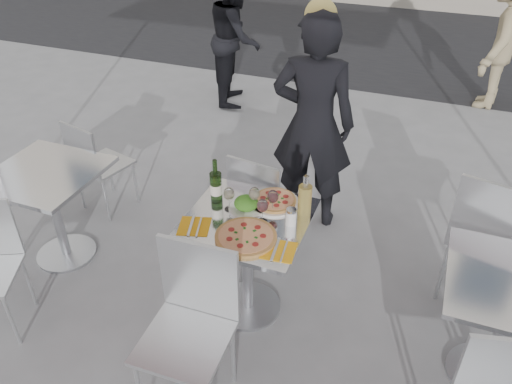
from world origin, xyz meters
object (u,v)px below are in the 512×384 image
(pizza_near, at_px, (246,237))
(wineglass_red_b, at_px, (273,197))
(side_table_left, at_px, (51,197))
(chair_near, at_px, (192,316))
(wineglass_white_b, at_px, (254,194))
(napkin_right, at_px, (279,250))
(side_chair_rfar, at_px, (491,233))
(chair_far, at_px, (260,199))
(salad_plate, at_px, (246,204))
(pedestrian_a, at_px, (236,37))
(side_chair_lfar, at_px, (94,160))
(pedestrian_b, at_px, (500,37))
(wineglass_red_a, at_px, (262,206))
(main_table, at_px, (247,246))
(pizza_far, at_px, (275,201))
(side_table_right, at_px, (510,312))
(carafe, at_px, (305,201))
(wine_bottle, at_px, (216,185))
(wineglass_white_a, at_px, (229,194))
(napkin_left, at_px, (194,226))
(woman_diner, at_px, (313,124))
(sugar_shaker, at_px, (291,217))

(pizza_near, bearing_deg, wineglass_red_b, 78.51)
(side_table_left, bearing_deg, chair_near, -24.20)
(wineglass_white_b, bearing_deg, napkin_right, -49.82)
(side_chair_rfar, bearing_deg, chair_near, 53.78)
(chair_far, distance_m, salad_plate, 0.51)
(pedestrian_a, xyz_separation_m, napkin_right, (1.68, -3.37, -0.03))
(side_chair_lfar, bearing_deg, pedestrian_b, -116.62)
(wineglass_red_a, bearing_deg, side_table_left, -179.59)
(main_table, distance_m, pedestrian_a, 3.48)
(pizza_far, xyz_separation_m, wineglass_red_a, (-0.01, -0.20, 0.09))
(side_table_right, height_order, carafe, carafe)
(pizza_far, distance_m, wineglass_red_a, 0.22)
(chair_far, xyz_separation_m, carafe, (0.42, -0.39, 0.35))
(wine_bottle, bearing_deg, wineglass_white_a, -26.27)
(wine_bottle, bearing_deg, pedestrian_b, 67.03)
(pizza_far, relative_size, wineglass_red_a, 1.95)
(napkin_left, xyz_separation_m, napkin_right, (0.53, -0.03, 0.00))
(wineglass_white_a, height_order, wineglass_white_b, same)
(woman_diner, distance_m, sugar_shaker, 1.10)
(side_chair_lfar, height_order, pizza_near, side_chair_lfar)
(side_chair_rfar, xyz_separation_m, carafe, (-1.08, -0.45, 0.26))
(side_chair_lfar, xyz_separation_m, wineglass_red_b, (1.70, -0.48, 0.37))
(side_table_right, distance_m, carafe, 1.24)
(side_table_left, bearing_deg, side_chair_rfar, 11.46)
(wine_bottle, distance_m, wineglass_white_a, 0.12)
(wineglass_white_a, bearing_deg, pizza_far, 34.01)
(napkin_right, bearing_deg, wineglass_red_a, 123.35)
(pizza_near, height_order, sugar_shaker, sugar_shaker)
(pedestrian_b, height_order, wineglass_red_a, pedestrian_b)
(sugar_shaker, bearing_deg, napkin_left, -156.73)
(side_table_left, height_order, salad_plate, salad_plate)
(sugar_shaker, bearing_deg, pedestrian_b, 73.66)
(side_table_left, xyz_separation_m, pizza_far, (1.60, 0.21, 0.23))
(side_chair_lfar, xyz_separation_m, woman_diner, (1.67, 0.54, 0.37))
(side_table_right, relative_size, pedestrian_a, 0.48)
(side_table_left, relative_size, pizza_near, 2.12)
(pedestrian_b, bearing_deg, woman_diner, -13.86)
(side_chair_rfar, height_order, wineglass_white_a, side_chair_rfar)
(pizza_far, distance_m, sugar_shaker, 0.23)
(pedestrian_a, bearing_deg, side_chair_lfar, 158.78)
(main_table, relative_size, wineglass_red_b, 4.76)
(side_table_right, bearing_deg, wineglass_white_b, 175.76)
(woman_diner, relative_size, wineglass_white_b, 10.98)
(pizza_near, xyz_separation_m, napkin_right, (0.21, -0.04, -0.01))
(carafe, bearing_deg, main_table, -155.64)
(napkin_right, bearing_deg, wineglass_red_b, 108.97)
(pedestrian_a, xyz_separation_m, wineglass_red_b, (1.53, -3.05, 0.08))
(woman_diner, height_order, wineglass_red_b, woman_diner)
(side_table_left, bearing_deg, napkin_right, -6.56)
(side_table_right, distance_m, woman_diner, 1.84)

